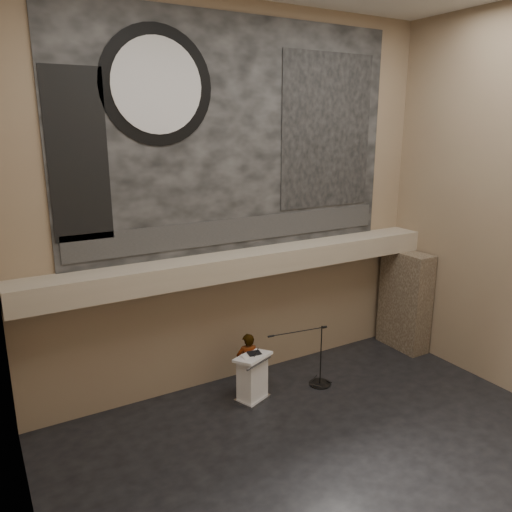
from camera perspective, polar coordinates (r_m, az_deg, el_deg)
floor at (r=9.89m, az=10.12°, el=-22.60°), size 10.00×10.00×0.00m
wall_back at (r=11.32m, az=-2.04°, el=6.05°), size 10.00×0.02×8.50m
wall_left at (r=6.13m, az=-26.40°, el=-3.14°), size 0.02×8.00×8.50m
soffit at (r=11.25m, az=-1.02°, el=-0.78°), size 10.00×0.80×0.50m
sprinkler_left at (r=10.64m, az=-8.45°, el=-3.45°), size 0.04×0.04×0.06m
sprinkler_right at (r=12.29m, az=6.86°, el=-0.89°), size 0.04×0.04×0.06m
banner at (r=11.16m, az=-2.04°, el=13.40°), size 8.00×0.05×5.00m
banner_text_strip at (r=11.37m, az=-1.85°, el=3.01°), size 7.76×0.02×0.55m
banner_clock_rim at (r=10.42m, az=-11.22°, el=18.54°), size 2.30×0.02×2.30m
banner_clock_face at (r=10.40m, az=-11.19°, el=18.55°), size 1.84×0.02×1.84m
banner_building_print at (r=12.44m, az=8.14°, el=13.87°), size 2.60×0.02×3.60m
banner_brick_print at (r=10.00m, az=-19.68°, el=10.68°), size 1.10×0.02×3.20m
stone_pier at (r=14.18m, az=16.65°, el=-4.87°), size 0.60×1.40×2.70m
lectern at (r=11.33m, az=-0.42°, el=-13.76°), size 0.92×0.79×1.14m
binder at (r=11.13m, az=-0.20°, el=-11.07°), size 0.32×0.28×0.04m
papers at (r=11.01m, az=-0.91°, el=-11.45°), size 0.25×0.34×0.00m
speaker_person at (r=11.58m, az=-0.96°, el=-12.16°), size 0.59×0.45×1.44m
mic_stand at (r=12.18m, az=7.12°, el=-13.43°), size 1.60×0.52×1.49m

